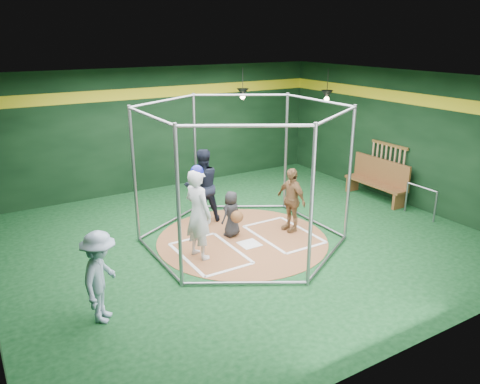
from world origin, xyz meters
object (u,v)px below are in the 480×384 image
umpire (202,186)px  dugout_bench (378,179)px  batter_figure (198,213)px  visitor_leopard (291,200)px

umpire → dugout_bench: umpire is taller
umpire → batter_figure: bearing=66.9°
batter_figure → umpire: size_ratio=1.08×
dugout_bench → visitor_leopard: bearing=-171.0°
visitor_leopard → umpire: (-1.50, 1.54, 0.15)m
visitor_leopard → umpire: 2.15m
batter_figure → umpire: 1.93m
batter_figure → dugout_bench: (5.83, 0.68, -0.40)m
visitor_leopard → batter_figure: bearing=-92.3°
batter_figure → umpire: batter_figure is taller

